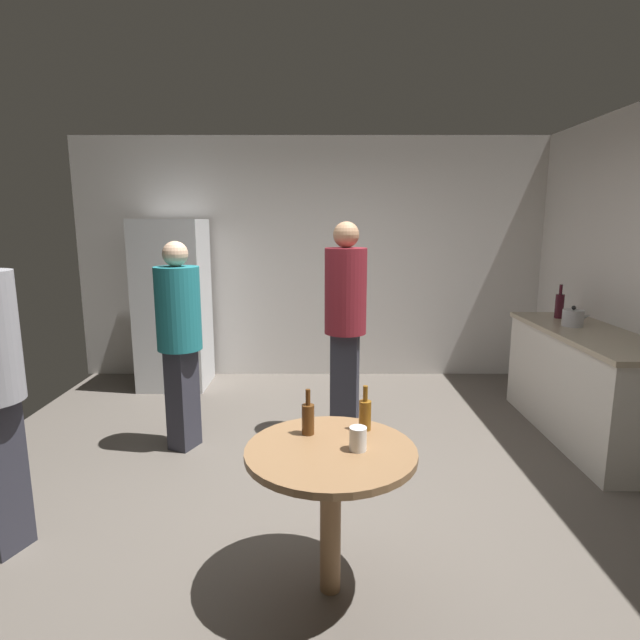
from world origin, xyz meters
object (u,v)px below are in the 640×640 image
at_px(plastic_cup_white, 358,439).
at_px(beer_bottle_brown, 309,418).
at_px(beer_bottle_amber, 365,414).
at_px(wine_bottle_on_counter, 560,305).
at_px(person_in_teal_shirt, 180,330).
at_px(kettle, 574,318).
at_px(foreground_table, 331,469).
at_px(person_in_maroon_shirt, 346,313).
at_px(refrigerator, 174,304).

bearing_deg(plastic_cup_white, beer_bottle_brown, 141.96).
xyz_separation_m(beer_bottle_amber, plastic_cup_white, (-0.05, -0.24, -0.03)).
bearing_deg(wine_bottle_on_counter, beer_bottle_brown, -135.22).
relative_size(beer_bottle_brown, plastic_cup_white, 2.09).
distance_m(beer_bottle_amber, person_in_teal_shirt, 1.92).
xyz_separation_m(kettle, foreground_table, (-2.09, -2.03, -0.34)).
bearing_deg(beer_bottle_brown, wine_bottle_on_counter, 44.78).
bearing_deg(person_in_maroon_shirt, beer_bottle_amber, 12.95).
xyz_separation_m(beer_bottle_amber, person_in_maroon_shirt, (-0.02, 1.65, 0.22)).
bearing_deg(refrigerator, wine_bottle_on_counter, -12.02).
bearing_deg(plastic_cup_white, person_in_maroon_shirt, 89.00).
xyz_separation_m(wine_bottle_on_counter, beer_bottle_amber, (-1.97, -2.18, -0.20)).
height_order(refrigerator, wine_bottle_on_counter, refrigerator).
height_order(kettle, beer_bottle_amber, kettle).
bearing_deg(plastic_cup_white, kettle, 46.06).
height_order(beer_bottle_brown, person_in_maroon_shirt, person_in_maroon_shirt).
xyz_separation_m(wine_bottle_on_counter, plastic_cup_white, (-2.02, -2.42, -0.23)).
bearing_deg(plastic_cup_white, person_in_teal_shirt, 127.54).
distance_m(wine_bottle_on_counter, foreground_table, 3.24).
bearing_deg(plastic_cup_white, wine_bottle_on_counter, 50.11).
bearing_deg(beer_bottle_brown, foreground_table, -56.68).
bearing_deg(beer_bottle_amber, person_in_maroon_shirt, 90.67).
height_order(plastic_cup_white, person_in_teal_shirt, person_in_teal_shirt).
distance_m(kettle, beer_bottle_brown, 2.89).
xyz_separation_m(wine_bottle_on_counter, person_in_teal_shirt, (-3.28, -0.79, -0.07)).
xyz_separation_m(foreground_table, person_in_teal_shirt, (-1.13, 1.61, 0.32)).
bearing_deg(person_in_teal_shirt, beer_bottle_amber, -23.67).
bearing_deg(person_in_maroon_shirt, plastic_cup_white, 11.28).
relative_size(kettle, wine_bottle_on_counter, 0.79).
height_order(person_in_teal_shirt, person_in_maroon_shirt, person_in_maroon_shirt).
distance_m(foreground_table, beer_bottle_amber, 0.34).
xyz_separation_m(kettle, beer_bottle_amber, (-1.92, -1.81, -0.15)).
bearing_deg(kettle, plastic_cup_white, -133.94).
distance_m(wine_bottle_on_counter, beer_bottle_brown, 3.18).
height_order(refrigerator, person_in_teal_shirt, refrigerator).
bearing_deg(person_in_maroon_shirt, refrigerator, -114.50).
height_order(plastic_cup_white, person_in_maroon_shirt, person_in_maroon_shirt).
height_order(beer_bottle_brown, plastic_cup_white, beer_bottle_brown).
xyz_separation_m(refrigerator, wine_bottle_on_counter, (3.78, -0.80, 0.12)).
distance_m(refrigerator, wine_bottle_on_counter, 3.86).
xyz_separation_m(refrigerator, beer_bottle_amber, (1.81, -2.99, -0.08)).
distance_m(kettle, wine_bottle_on_counter, 0.38).
bearing_deg(person_in_teal_shirt, foreground_table, -31.79).
bearing_deg(refrigerator, beer_bottle_amber, -58.85).
distance_m(beer_bottle_amber, plastic_cup_white, 0.24).
height_order(kettle, plastic_cup_white, kettle).
distance_m(wine_bottle_on_counter, beer_bottle_amber, 2.95).
bearing_deg(wine_bottle_on_counter, beer_bottle_amber, -132.06).
relative_size(foreground_table, person_in_teal_shirt, 0.49).
xyz_separation_m(beer_bottle_amber, beer_bottle_brown, (-0.28, -0.05, 0.00)).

